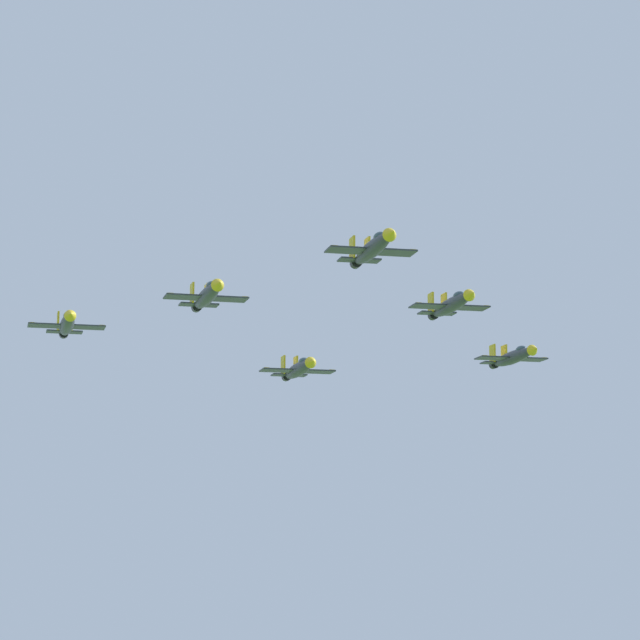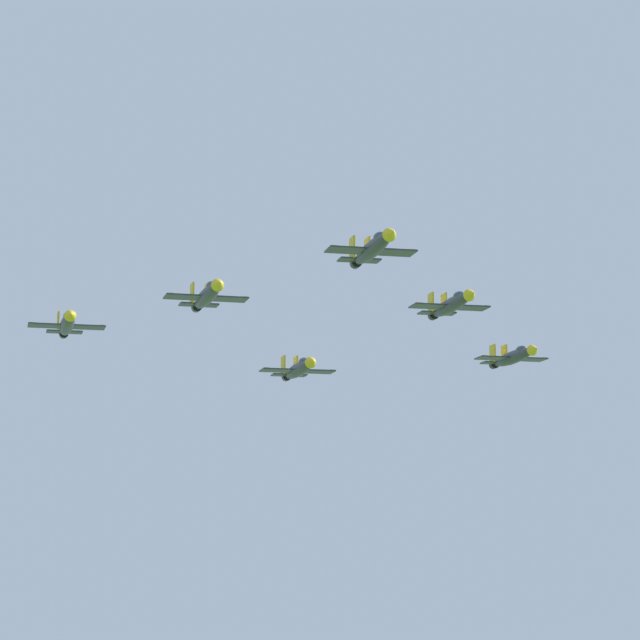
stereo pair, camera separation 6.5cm
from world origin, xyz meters
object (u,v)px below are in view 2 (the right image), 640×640
Objects in this scene: jet_left_wingman at (451,305)px; jet_right_wingman at (207,295)px; jet_lead at (372,248)px; jet_right_outer at (67,324)px; jet_slot_rear at (299,369)px; jet_left_outer at (513,357)px.

jet_left_wingman is 0.98× the size of jet_right_wingman.
jet_lead reaches higher than jet_right_outer.
jet_right_wingman is at bearing -40.51° from jet_slot_rear.
jet_left_wingman is 32.78m from jet_right_wingman.
jet_right_outer is (-22.27, -12.01, -1.18)m from jet_right_wingman.
jet_left_wingman is 52.83m from jet_right_outer.
jet_lead is 50.99m from jet_left_outer.
jet_left_outer is at bearing 110.49° from jet_right_wingman.
jet_right_outer is (-29.10, -44.07, -1.44)m from jet_left_wingman.
jet_lead is at bearing 39.44° from jet_right_wingman.
jet_left_outer is 32.90m from jet_slot_rear.
jet_lead reaches higher than jet_left_outer.
jet_left_wingman is 0.99× the size of jet_slot_rear.
jet_left_outer is at bearing 140.39° from jet_left_wingman.
jet_left_wingman is at bearing 140.58° from jet_lead.
jet_right_wingman is 26.09m from jet_slot_rear.
jet_left_wingman is at bearing 40.22° from jet_slot_rear.
jet_lead is 50.76m from jet_right_outer.
jet_left_outer is at bearing 89.86° from jet_slot_rear.
jet_lead is 25.43m from jet_left_wingman.
jet_left_wingman is 26.15m from jet_slot_rear.
jet_left_wingman reaches higher than jet_right_outer.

